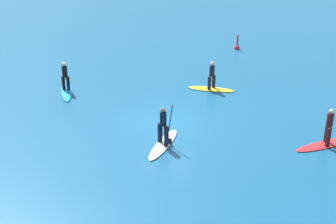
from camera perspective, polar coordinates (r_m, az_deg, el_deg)
The scene contains 6 objects.
ground_plane at distance 23.19m, azimuth 0.00°, elevation -1.12°, with size 120.00×120.00×0.00m, color navy.
surfer_on_white_board at distance 20.81m, azimuth -0.57°, elevation -3.02°, with size 0.76×3.04×2.01m.
surfer_on_red_board at distance 22.02m, azimuth 18.92°, elevation -2.85°, with size 2.82×2.66×1.77m.
surfer_on_yellow_board at distance 26.88m, azimuth 5.35°, elevation 3.58°, with size 2.71×0.96×1.71m.
surfer_on_blue_board at distance 27.20m, azimuth -12.38°, elevation 3.30°, with size 2.24×3.11×1.75m.
marker_buoy at distance 34.49m, azimuth 8.46°, elevation 7.93°, with size 0.38×0.38×1.14m.
Camera 1 is at (6.98, -19.57, 10.29)m, focal length 49.79 mm.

